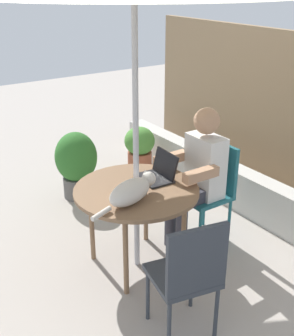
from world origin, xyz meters
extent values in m
plane|color=#ADA399|center=(0.00, 0.00, 0.00)|extent=(14.00, 14.00, 0.00)
cube|color=beige|center=(0.00, 1.41, 0.21)|extent=(4.42, 0.20, 0.42)
cylinder|color=brown|center=(0.00, 0.00, 0.69)|extent=(0.98, 0.98, 0.03)
cylinder|color=brown|center=(0.27, 0.27, 0.34)|extent=(0.04, 0.04, 0.67)
cylinder|color=brown|center=(-0.27, 0.27, 0.34)|extent=(0.04, 0.04, 0.67)
cylinder|color=brown|center=(-0.27, -0.27, 0.34)|extent=(0.04, 0.04, 0.67)
cylinder|color=brown|center=(0.27, -0.27, 0.34)|extent=(0.04, 0.04, 0.67)
cylinder|color=#B7B7BC|center=(0.00, 0.00, 1.14)|extent=(0.04, 0.04, 2.28)
cube|color=#1E606B|center=(0.00, 0.70, 0.44)|extent=(0.40, 0.40, 0.04)
cube|color=#1E606B|center=(0.00, 0.88, 0.68)|extent=(0.40, 0.04, 0.44)
cylinder|color=#1E606B|center=(0.17, 0.87, 0.21)|extent=(0.03, 0.03, 0.42)
cylinder|color=#1E606B|center=(-0.17, 0.87, 0.21)|extent=(0.03, 0.03, 0.42)
cylinder|color=#1E606B|center=(-0.17, 0.53, 0.21)|extent=(0.03, 0.03, 0.42)
cylinder|color=#1E606B|center=(0.17, 0.53, 0.21)|extent=(0.03, 0.03, 0.42)
cube|color=#33383F|center=(0.79, -0.15, 0.44)|extent=(0.47, 0.47, 0.04)
cube|color=#33383F|center=(0.96, -0.19, 0.68)|extent=(0.11, 0.40, 0.44)
cylinder|color=#33383F|center=(0.92, -0.35, 0.21)|extent=(0.03, 0.03, 0.42)
cylinder|color=#33383F|center=(0.99, -0.02, 0.21)|extent=(0.03, 0.03, 0.42)
cylinder|color=#33383F|center=(0.65, 0.04, 0.21)|extent=(0.03, 0.03, 0.42)
cylinder|color=#33383F|center=(0.59, -0.29, 0.21)|extent=(0.03, 0.03, 0.42)
cube|color=white|center=(0.00, 0.70, 0.73)|extent=(0.34, 0.20, 0.54)
sphere|color=tan|center=(0.00, 0.69, 1.13)|extent=(0.22, 0.22, 0.22)
cube|color=#383842|center=(-0.08, 0.55, 0.51)|extent=(0.12, 0.30, 0.12)
cylinder|color=#383842|center=(-0.08, 0.40, 0.23)|extent=(0.10, 0.10, 0.46)
cube|color=#383842|center=(0.08, 0.55, 0.51)|extent=(0.12, 0.30, 0.12)
cylinder|color=#383842|center=(0.08, 0.40, 0.23)|extent=(0.10, 0.10, 0.46)
cube|color=tan|center=(-0.20, 0.48, 0.78)|extent=(0.08, 0.32, 0.08)
cube|color=tan|center=(0.20, 0.48, 0.78)|extent=(0.08, 0.32, 0.08)
cube|color=black|center=(-0.06, 0.21, 0.71)|extent=(0.31, 0.24, 0.02)
cube|color=black|center=(-0.05, 0.31, 0.82)|extent=(0.30, 0.08, 0.20)
cube|color=black|center=(-0.05, 0.32, 0.82)|extent=(0.30, 0.07, 0.20)
ellipsoid|color=silver|center=(0.17, -0.16, 0.79)|extent=(0.31, 0.44, 0.17)
sphere|color=silver|center=(0.09, 0.05, 0.81)|extent=(0.11, 0.11, 0.11)
ellipsoid|color=white|center=(0.13, -0.06, 0.75)|extent=(0.15, 0.15, 0.09)
cylinder|color=silver|center=(0.23, -0.43, 0.73)|extent=(0.09, 0.18, 0.04)
cone|color=silver|center=(0.12, 0.06, 0.86)|extent=(0.04, 0.04, 0.03)
cone|color=silver|center=(0.06, 0.04, 0.86)|extent=(0.04, 0.04, 0.03)
cylinder|color=#9E5138|center=(-1.48, 0.99, 0.15)|extent=(0.28, 0.28, 0.30)
ellipsoid|color=#4C8C38|center=(-1.48, 0.99, 0.44)|extent=(0.36, 0.36, 0.33)
cylinder|color=#595654|center=(-1.39, 0.14, 0.12)|extent=(0.31, 0.31, 0.23)
ellipsoid|color=#2D6B28|center=(-1.39, 0.14, 0.46)|extent=(0.45, 0.45, 0.54)
camera|label=1|loc=(2.60, -1.65, 2.24)|focal=47.40mm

